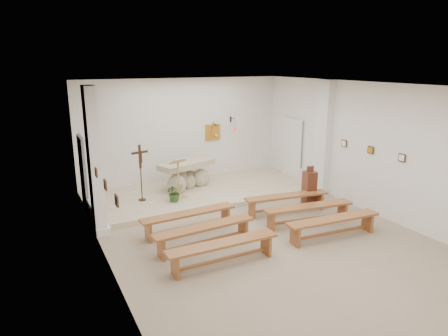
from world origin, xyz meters
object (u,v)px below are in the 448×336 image
crucifix_stand (141,169)px  bench_left_second (204,231)px  donation_pedestal (309,189)px  bench_left_third (223,248)px  lectern (179,178)px  bench_right_third (333,223)px  altar (186,177)px  bench_right_second (308,210)px  bench_right_front (287,199)px  bench_left_front (189,217)px

crucifix_stand → bench_left_second: crucifix_stand is taller
donation_pedestal → bench_left_second: donation_pedestal is taller
bench_left_second → bench_left_third: (0.00, -0.92, 0.00)m
lectern → bench_left_second: (-0.53, -3.02, -0.37)m
lectern → donation_pedestal: lectern is taller
bench_left_second → bench_right_third: (2.87, -0.92, 0.00)m
altar → bench_left_third: 4.81m
donation_pedestal → bench_right_second: donation_pedestal is taller
bench_left_third → donation_pedestal: bearing=27.6°
altar → bench_left_third: bearing=-122.3°
crucifix_stand → bench_left_second: (0.50, -3.25, -0.71)m
bench_right_front → bench_right_second: (-0.00, -0.92, 0.00)m
altar → bench_right_second: altar is taller
altar → bench_left_third: altar is taller
bench_left_front → bench_right_second: (2.87, -0.92, 0.00)m
crucifix_stand → donation_pedestal: bearing=-39.1°
altar → bench_right_second: bearing=-83.9°
altar → bench_right_front: (1.81, -2.84, -0.13)m
lectern → bench_right_third: bearing=-73.3°
lectern → crucifix_stand: size_ratio=0.74×
bench_right_front → donation_pedestal: bearing=14.8°
bench_right_third → donation_pedestal: bearing=70.6°
crucifix_stand → bench_left_second: bearing=-92.6°
altar → bench_left_second: altar is taller
bench_left_second → bench_right_second: same height
crucifix_stand → donation_pedestal: size_ratio=1.37×
bench_left_second → lectern: bearing=75.9°
crucifix_stand → bench_left_third: crucifix_stand is taller
altar → bench_right_front: altar is taller
bench_right_second → bench_right_third: size_ratio=1.00×
lectern → bench_left_front: (-0.53, -2.09, -0.37)m
altar → bench_right_front: bearing=-77.0°
bench_right_second → bench_left_front: bearing=170.0°
crucifix_stand → bench_left_front: (0.50, -2.32, -0.71)m
bench_left_third → bench_left_second: bearing=89.8°
donation_pedestal → bench_left_second: size_ratio=0.49×
lectern → bench_right_second: bearing=-66.2°
altar → crucifix_stand: (-1.57, -0.52, 0.58)m
bench_left_third → bench_right_third: 2.87m
crucifix_stand → bench_left_second: size_ratio=0.68×
bench_right_front → bench_left_third: (-2.87, -1.85, 0.00)m
bench_right_third → bench_left_third: bearing=-176.1°
donation_pedestal → bench_right_second: bearing=-122.9°
crucifix_stand → bench_right_front: (3.37, -2.32, -0.71)m
bench_left_second → bench_right_third: size_ratio=1.00×
bench_left_second → bench_right_second: 2.87m
altar → bench_right_front: 3.37m
bench_right_front → crucifix_stand: bearing=152.9°
lectern → donation_pedestal: bearing=-46.0°
bench_left_front → bench_right_third: same height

